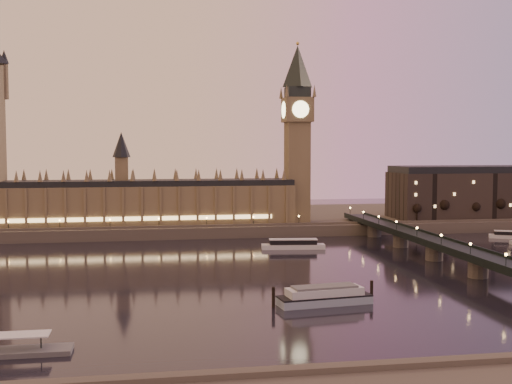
{
  "coord_description": "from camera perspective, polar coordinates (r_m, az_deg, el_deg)",
  "views": [
    {
      "loc": [
        -30.75,
        -242.5,
        49.26
      ],
      "look_at": [
        15.43,
        35.0,
        29.8
      ],
      "focal_mm": 45.0,
      "sensor_mm": 36.0,
      "label": 1
    }
  ],
  "objects": [
    {
      "name": "ground",
      "position": [
        249.36,
        -2.2,
        -7.44
      ],
      "size": [
        700.0,
        700.0,
        0.0
      ],
      "primitive_type": "plane",
      "color": "black",
      "rests_on": "ground"
    },
    {
      "name": "far_embankment",
      "position": [
        414.59,
        -0.96,
        -2.45
      ],
      "size": [
        560.0,
        130.0,
        6.0
      ],
      "primitive_type": "cube",
      "color": "#423D35",
      "rests_on": "ground"
    },
    {
      "name": "palace_of_westminster",
      "position": [
        364.66,
        -10.89,
        -0.45
      ],
      "size": [
        180.0,
        26.62,
        52.0
      ],
      "color": "brown",
      "rests_on": "ground"
    },
    {
      "name": "big_ben",
      "position": [
        373.52,
        3.69,
        6.2
      ],
      "size": [
        17.68,
        17.68,
        104.0
      ],
      "color": "brown",
      "rests_on": "ground"
    },
    {
      "name": "westminster_bridge",
      "position": [
        275.12,
        17.18,
        -5.37
      ],
      "size": [
        13.2,
        260.0,
        15.3
      ],
      "color": "black",
      "rests_on": "ground"
    },
    {
      "name": "city_block",
      "position": [
        437.17,
        21.65,
        0.14
      ],
      "size": [
        155.0,
        45.0,
        34.0
      ],
      "color": "black",
      "rests_on": "ground"
    },
    {
      "name": "bare_tree_0",
      "position": [
        385.84,
        14.34,
        -1.29
      ],
      "size": [
        5.82,
        5.82,
        11.84
      ],
      "color": "black",
      "rests_on": "ground"
    },
    {
      "name": "bare_tree_1",
      "position": [
        393.1,
        16.64,
        -1.23
      ],
      "size": [
        5.82,
        5.82,
        11.84
      ],
      "color": "black",
      "rests_on": "ground"
    },
    {
      "name": "bare_tree_2",
      "position": [
        400.96,
        18.85,
        -1.18
      ],
      "size": [
        5.82,
        5.82,
        11.84
      ],
      "color": "black",
      "rests_on": "ground"
    },
    {
      "name": "bare_tree_3",
      "position": [
        409.41,
        20.98,
        -1.13
      ],
      "size": [
        5.82,
        5.82,
        11.84
      ],
      "color": "black",
      "rests_on": "ground"
    },
    {
      "name": "cruise_boat_a",
      "position": [
        313.9,
        3.32,
        -4.68
      ],
      "size": [
        31.3,
        10.13,
        4.92
      ],
      "rotation": [
        0.0,
        0.0,
        -0.11
      ],
      "color": "silver",
      "rests_on": "ground"
    },
    {
      "name": "cruise_boat_b",
      "position": [
        375.5,
        21.71,
        -3.58
      ],
      "size": [
        22.72,
        15.0,
        4.16
      ],
      "rotation": [
        0.0,
        0.0,
        -0.46
      ],
      "color": "silver",
      "rests_on": "ground"
    },
    {
      "name": "moored_barge",
      "position": [
        205.48,
        6.11,
        -9.17
      ],
      "size": [
        34.26,
        12.11,
        6.33
      ],
      "rotation": [
        0.0,
        0.0,
        0.13
      ],
      "color": "#90A3B7",
      "rests_on": "ground"
    }
  ]
}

